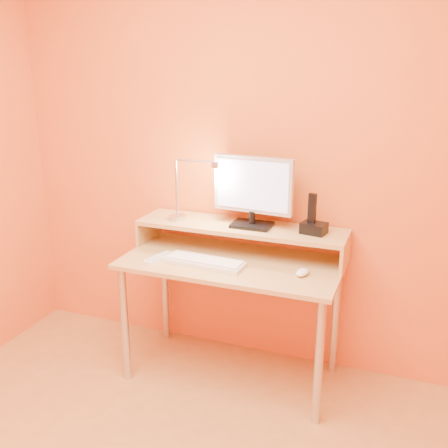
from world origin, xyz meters
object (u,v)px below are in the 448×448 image
at_px(lamp_base, 177,217).
at_px(remote_control, 159,258).
at_px(phone_dock, 314,228).
at_px(monitor_panel, 253,185).
at_px(mouse, 302,272).
at_px(keyboard, 205,262).

height_order(lamp_base, remote_control, lamp_base).
height_order(phone_dock, remote_control, phone_dock).
distance_m(lamp_base, phone_dock, 0.80).
relative_size(monitor_panel, mouse, 4.61).
bearing_deg(monitor_panel, mouse, -28.49).
relative_size(phone_dock, remote_control, 0.67).
xyz_separation_m(lamp_base, remote_control, (0.00, -0.25, -0.16)).
bearing_deg(phone_dock, lamp_base, -167.09).
bearing_deg(lamp_base, monitor_panel, 5.10).
relative_size(lamp_base, phone_dock, 0.77).
distance_m(mouse, remote_control, 0.79).
relative_size(monitor_panel, phone_dock, 3.53).
relative_size(monitor_panel, remote_control, 2.35).
height_order(phone_dock, mouse, phone_dock).
height_order(monitor_panel, lamp_base, monitor_panel).
distance_m(monitor_panel, keyboard, 0.50).
xyz_separation_m(phone_dock, mouse, (-0.01, -0.22, -0.17)).
bearing_deg(remote_control, monitor_panel, 47.63).
bearing_deg(lamp_base, phone_dock, 2.15).
xyz_separation_m(lamp_base, phone_dock, (0.80, 0.03, 0.02)).
height_order(keyboard, remote_control, keyboard).
bearing_deg(keyboard, monitor_panel, 59.11).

